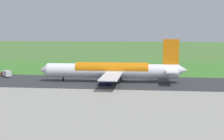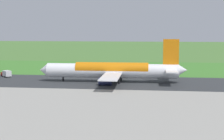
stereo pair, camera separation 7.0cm
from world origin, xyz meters
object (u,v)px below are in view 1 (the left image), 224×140
(service_truck_fuel, at_px, (6,74))
(no_stopping_sign, at_px, (111,67))
(airliner_main, at_px, (113,70))
(traffic_cone_orange, at_px, (101,69))

(service_truck_fuel, distance_m, no_stopping_sign, 49.35)
(airliner_main, distance_m, service_truck_fuel, 45.38)
(no_stopping_sign, bearing_deg, service_truck_fuel, 37.71)
(service_truck_fuel, height_order, traffic_cone_orange, service_truck_fuel)
(traffic_cone_orange, bearing_deg, no_stopping_sign, 166.36)
(service_truck_fuel, height_order, no_stopping_sign, service_truck_fuel)
(airliner_main, bearing_deg, traffic_cone_orange, -74.85)
(airliner_main, xyz_separation_m, no_stopping_sign, (5.48, -38.48, -2.81))
(airliner_main, distance_m, no_stopping_sign, 38.97)
(service_truck_fuel, bearing_deg, airliner_main, 169.44)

